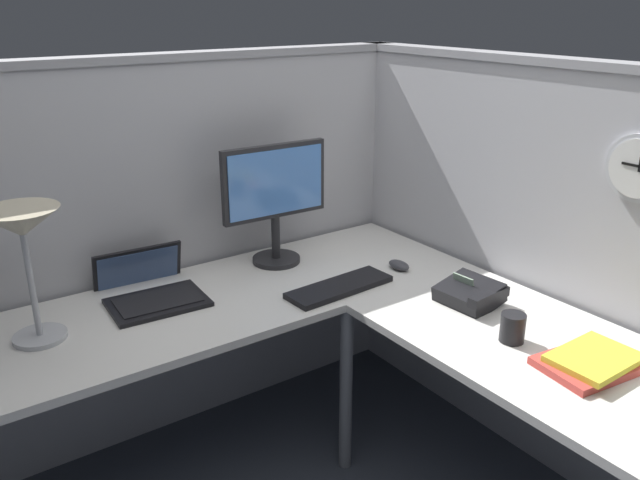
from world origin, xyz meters
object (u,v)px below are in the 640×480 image
object	(u,v)px
keyboard	(339,287)
book_stack	(591,362)
office_phone	(471,294)
wall_clock	(639,168)
laptop	(149,289)
monitor	(275,195)
computer_mouse	(399,265)
coffee_mug	(513,328)
desk_lamp_dome	(23,234)

from	to	relation	value
keyboard	book_stack	size ratio (longest dim) A/B	1.41
office_phone	wall_clock	bearing A→B (deg)	-51.41
office_phone	laptop	bearing A→B (deg)	141.30
monitor	computer_mouse	bearing A→B (deg)	-43.94
keyboard	coffee_mug	size ratio (longest dim) A/B	4.48
desk_lamp_dome	wall_clock	bearing A→B (deg)	-31.42
computer_mouse	coffee_mug	size ratio (longest dim) A/B	1.08
keyboard	book_stack	distance (m)	0.92
coffee_mug	monitor	bearing A→B (deg)	104.72
office_phone	wall_clock	xyz separation A→B (m)	(0.30, -0.38, 0.50)
keyboard	wall_clock	xyz separation A→B (m)	(0.62, -0.75, 0.53)
monitor	coffee_mug	world-z (taller)	monitor
office_phone	book_stack	world-z (taller)	office_phone
desk_lamp_dome	office_phone	bearing A→B (deg)	-25.04
office_phone	coffee_mug	xyz separation A→B (m)	(-0.10, -0.27, 0.01)
wall_clock	computer_mouse	bearing A→B (deg)	111.14
computer_mouse	office_phone	world-z (taller)	office_phone
coffee_mug	book_stack	bearing A→B (deg)	-76.09
keyboard	computer_mouse	world-z (taller)	computer_mouse
book_stack	laptop	bearing A→B (deg)	125.31
office_phone	desk_lamp_dome	bearing A→B (deg)	154.96
monitor	laptop	xyz separation A→B (m)	(-0.56, -0.01, -0.27)
keyboard	desk_lamp_dome	xyz separation A→B (m)	(-1.02, 0.26, 0.35)
keyboard	wall_clock	bearing A→B (deg)	-53.51
desk_lamp_dome	book_stack	size ratio (longest dim) A/B	1.46
laptop	office_phone	bearing A→B (deg)	-38.70
desk_lamp_dome	wall_clock	xyz separation A→B (m)	(1.64, -1.00, 0.18)
computer_mouse	book_stack	size ratio (longest dim) A/B	0.34
laptop	keyboard	world-z (taller)	laptop
computer_mouse	laptop	bearing A→B (deg)	159.34
monitor	coffee_mug	distance (m)	1.08
laptop	office_phone	xyz separation A→B (m)	(0.93, -0.74, 0.01)
coffee_mug	wall_clock	size ratio (longest dim) A/B	0.44
keyboard	computer_mouse	bearing A→B (deg)	0.80
computer_mouse	wall_clock	distance (m)	0.97
wall_clock	keyboard	bearing A→B (deg)	129.64
computer_mouse	office_phone	distance (m)	0.39
wall_clock	desk_lamp_dome	bearing A→B (deg)	148.58
laptop	keyboard	distance (m)	0.71
monitor	wall_clock	size ratio (longest dim) A/B	2.27
keyboard	desk_lamp_dome	world-z (taller)	desk_lamp_dome
keyboard	monitor	bearing A→B (deg)	94.13
monitor	coffee_mug	xyz separation A→B (m)	(0.27, -1.01, -0.25)
wall_clock	office_phone	bearing A→B (deg)	128.59
computer_mouse	keyboard	bearing A→B (deg)	-176.05
coffee_mug	keyboard	bearing A→B (deg)	108.92
laptop	book_stack	bearing A→B (deg)	-54.69
desk_lamp_dome	wall_clock	world-z (taller)	wall_clock
laptop	coffee_mug	xyz separation A→B (m)	(0.83, -1.01, 0.02)
keyboard	laptop	bearing A→B (deg)	145.38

